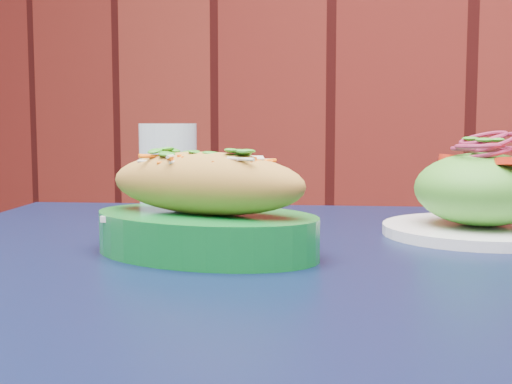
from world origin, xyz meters
The scene contains 4 objects.
cafe_table centered at (-0.32, 1.68, 0.66)m, with size 1.05×1.05×0.75m.
banh_mi_basket centered at (-0.36, 1.65, 0.79)m, with size 0.24×0.16×0.11m.
salad_plate centered at (-0.15, 1.91, 0.80)m, with size 0.23×0.23×0.12m.
water_glass centered at (-0.56, 1.86, 0.81)m, with size 0.08×0.08×0.13m, color silver.
Camera 1 is at (0.02, 1.06, 0.89)m, focal length 50.00 mm.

